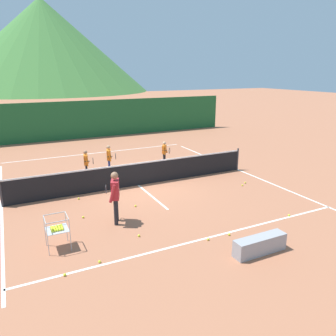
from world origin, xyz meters
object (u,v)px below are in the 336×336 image
tennis_ball_0 (83,217)px  tennis_ball_10 (65,230)px  tennis_ball_9 (99,262)px  courtside_bench (260,245)px  tennis_net (138,174)px  tennis_ball_2 (65,275)px  student_1 (109,157)px  student_2 (165,151)px  tennis_ball_1 (139,236)px  tennis_ball_8 (242,185)px  ball_cart (57,228)px  tennis_ball_4 (79,198)px  student_0 (86,161)px  instructor (115,193)px  tennis_ball_7 (245,183)px  tennis_ball_6 (208,239)px  tennis_ball_3 (229,234)px  tennis_ball_5 (289,215)px  tennis_ball_11 (135,206)px

tennis_ball_0 → tennis_ball_10: size_ratio=1.00×
tennis_ball_9 → courtside_bench: courtside_bench is taller
tennis_net → tennis_ball_2: (-3.83, -5.12, -0.47)m
student_1 → tennis_ball_9: size_ratio=19.49×
student_2 → tennis_ball_1: student_2 is taller
tennis_ball_8 → tennis_ball_10: (-7.24, -0.84, 0.00)m
ball_cart → tennis_ball_4: (1.21, 3.28, -0.55)m
tennis_ball_4 → tennis_ball_1: bearing=-75.3°
courtside_bench → tennis_ball_4: bearing=120.5°
student_0 → tennis_ball_0: bearing=-104.9°
instructor → ball_cart: size_ratio=1.84×
ball_cart → tennis_ball_7: ball_cart is taller
tennis_net → tennis_ball_6: (0.06, -5.18, -0.47)m
student_1 → courtside_bench: (1.47, -8.47, -0.57)m
tennis_net → tennis_ball_2: 6.41m
instructor → courtside_bench: size_ratio=1.10×
student_0 → student_1: bearing=12.0°
student_0 → student_2: bearing=5.9°
tennis_ball_0 → tennis_ball_7: same height
tennis_ball_6 → tennis_ball_0: bearing=133.1°
tennis_ball_10 → tennis_ball_2: bearing=-100.0°
tennis_ball_3 → tennis_ball_7: bearing=45.6°
tennis_ball_3 → courtside_bench: courtside_bench is taller
tennis_ball_1 → tennis_ball_6: same height
tennis_ball_5 → tennis_ball_10: 7.08m
tennis_net → tennis_ball_5: size_ratio=150.29×
tennis_ball_10 → tennis_ball_11: (2.51, 0.77, 0.00)m
tennis_ball_4 → tennis_ball_5: size_ratio=1.00×
instructor → tennis_ball_8: bearing=9.6°
tennis_ball_0 → tennis_ball_9: (-0.21, -2.77, 0.00)m
tennis_ball_5 → tennis_ball_1: bearing=169.8°
tennis_ball_2 → tennis_ball_10: same height
tennis_ball_7 → tennis_ball_9: size_ratio=1.00×
tennis_ball_6 → tennis_ball_8: (3.75, 3.20, 0.00)m
student_2 → tennis_ball_3: (-1.57, -7.54, -0.68)m
tennis_ball_3 → tennis_ball_11: size_ratio=1.00×
tennis_ball_0 → tennis_ball_6: (2.82, -3.01, 0.00)m
ball_cart → tennis_ball_11: bearing=30.9°
student_0 → tennis_ball_0: student_0 is taller
student_1 → tennis_ball_4: student_1 is taller
tennis_ball_2 → tennis_ball_9: 0.89m
student_0 → tennis_ball_2: 7.39m
tennis_ball_6 → tennis_ball_5: bearing=3.0°
student_1 → tennis_ball_4: bearing=-127.0°
ball_cart → tennis_ball_9: size_ratio=13.22×
tennis_ball_5 → ball_cart: bearing=169.9°
tennis_ball_7 → courtside_bench: (-3.23, -4.55, 0.20)m
student_0 → tennis_ball_11: (0.76, -3.97, -0.72)m
tennis_ball_1 → tennis_ball_2: size_ratio=1.00×
student_0 → tennis_ball_2: size_ratio=18.43×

